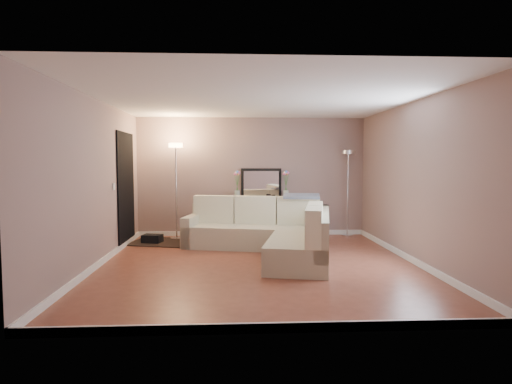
{
  "coord_description": "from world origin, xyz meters",
  "views": [
    {
      "loc": [
        -0.39,
        -6.69,
        1.62
      ],
      "look_at": [
        0.0,
        0.8,
        1.1
      ],
      "focal_mm": 30.0,
      "sensor_mm": 36.0,
      "label": 1
    }
  ],
  "objects_px": {
    "floor_lamp_unlit": "(348,176)",
    "floor_lamp_lit": "(176,172)",
    "console_table": "(258,217)",
    "sectional_sofa": "(272,233)"
  },
  "relations": [
    {
      "from": "sectional_sofa",
      "to": "floor_lamp_unlit",
      "type": "xyz_separation_m",
      "value": [
        1.81,
        1.61,
        0.98
      ]
    },
    {
      "from": "sectional_sofa",
      "to": "console_table",
      "type": "height_order",
      "value": "sectional_sofa"
    },
    {
      "from": "sectional_sofa",
      "to": "floor_lamp_lit",
      "type": "xyz_separation_m",
      "value": [
        -1.89,
        1.37,
        1.07
      ]
    },
    {
      "from": "floor_lamp_lit",
      "to": "floor_lamp_unlit",
      "type": "height_order",
      "value": "floor_lamp_lit"
    },
    {
      "from": "console_table",
      "to": "floor_lamp_unlit",
      "type": "xyz_separation_m",
      "value": [
        1.97,
        -0.01,
        0.9
      ]
    },
    {
      "from": "sectional_sofa",
      "to": "floor_lamp_lit",
      "type": "distance_m",
      "value": 2.57
    },
    {
      "from": "floor_lamp_unlit",
      "to": "floor_lamp_lit",
      "type": "bearing_deg",
      "value": -176.31
    },
    {
      "from": "console_table",
      "to": "floor_lamp_lit",
      "type": "xyz_separation_m",
      "value": [
        -1.73,
        -0.24,
        0.99
      ]
    },
    {
      "from": "sectional_sofa",
      "to": "floor_lamp_unlit",
      "type": "bearing_deg",
      "value": 41.69
    },
    {
      "from": "console_table",
      "to": "floor_lamp_lit",
      "type": "relative_size",
      "value": 0.62
    }
  ]
}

